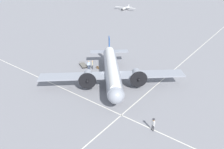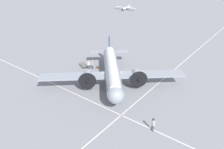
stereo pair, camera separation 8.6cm
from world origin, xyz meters
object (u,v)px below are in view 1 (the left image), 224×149
at_px(airliner_main, 112,71).
at_px(ramp_agent, 92,64).
at_px(passenger_boarding, 89,64).
at_px(baggage_cart, 83,65).
at_px(suitcase_near_door, 98,67).
at_px(light_aircraft_distant, 125,8).
at_px(crew_foreground, 153,123).

bearing_deg(airliner_main, ramp_agent, -150.87).
relative_size(passenger_boarding, ramp_agent, 0.96).
xyz_separation_m(ramp_agent, baggage_cart, (-2.24, -0.21, -0.79)).
distance_m(suitcase_near_door, light_aircraft_distant, 59.94).
relative_size(ramp_agent, light_aircraft_distant, 0.18).
height_order(airliner_main, passenger_boarding, airliner_main).
bearing_deg(crew_foreground, ramp_agent, 177.64).
bearing_deg(light_aircraft_distant, crew_foreground, 29.50).
height_order(crew_foreground, light_aircraft_distant, light_aircraft_distant).
relative_size(ramp_agent, suitcase_near_door, 3.10).
distance_m(ramp_agent, baggage_cart, 2.39).
height_order(crew_foreground, passenger_boarding, crew_foreground).
bearing_deg(suitcase_near_door, baggage_cart, -163.84).
height_order(passenger_boarding, baggage_cart, passenger_boarding).
xyz_separation_m(passenger_boarding, light_aircraft_distant, (-27.82, 53.51, -0.24)).
relative_size(crew_foreground, ramp_agent, 0.99).
xyz_separation_m(crew_foreground, light_aircraft_distant, (-45.66, 61.60, -0.30)).
xyz_separation_m(airliner_main, baggage_cart, (-8.68, 2.11, -2.12)).
bearing_deg(suitcase_near_door, ramp_agent, -137.55).
bearing_deg(baggage_cart, passenger_boarding, 21.47).
relative_size(ramp_agent, baggage_cart, 0.67).
distance_m(crew_foreground, ramp_agent, 19.28).
distance_m(airliner_main, passenger_boarding, 7.37).
xyz_separation_m(passenger_boarding, ramp_agent, (0.55, 0.46, 0.04)).
xyz_separation_m(crew_foreground, passenger_boarding, (-17.84, 8.09, -0.06)).
distance_m(ramp_agent, light_aircraft_distant, 60.16).
relative_size(baggage_cart, light_aircraft_distant, 0.27).
distance_m(passenger_boarding, baggage_cart, 1.86).
distance_m(airliner_main, suitcase_near_door, 6.81).
distance_m(passenger_boarding, ramp_agent, 0.72).
bearing_deg(baggage_cart, crew_foreground, 6.58).
distance_m(ramp_agent, suitcase_near_door, 1.24).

